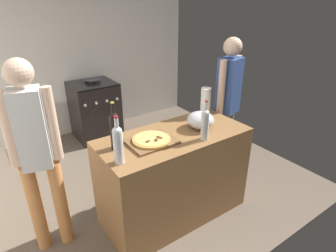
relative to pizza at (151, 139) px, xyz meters
name	(u,v)px	position (x,y,z in m)	size (l,w,h in m)	color
ground_plane	(122,173)	(0.12, 0.95, -0.93)	(4.00, 3.67, 0.02)	#6B5B4C
kitchen_wall_rear	(69,51)	(0.12, 2.53, 0.38)	(4.00, 0.10, 2.60)	beige
counter	(174,176)	(0.25, 0.01, -0.48)	(1.40, 0.65, 0.89)	olive
cutting_board	(152,142)	(0.00, 0.00, -0.02)	(0.40, 0.32, 0.02)	brown
pizza	(151,139)	(0.00, 0.00, 0.00)	(0.33, 0.33, 0.03)	tan
mixing_bowl	(200,120)	(0.54, -0.01, 0.05)	(0.26, 0.26, 0.16)	#B2B2B7
paper_towel_roll	(206,101)	(0.80, 0.22, 0.11)	(0.10, 0.10, 0.29)	white
wine_bottle_amber	(118,143)	(-0.37, -0.13, 0.14)	(0.08, 0.08, 0.38)	silver
wine_bottle_green	(115,129)	(-0.29, 0.08, 0.14)	(0.08, 0.08, 0.40)	black
wine_bottle_clear	(205,123)	(0.41, -0.21, 0.12)	(0.07, 0.07, 0.36)	silver
stove	(95,110)	(0.28, 2.13, -0.48)	(0.64, 0.64, 0.91)	black
person_in_stripes	(36,150)	(-0.86, 0.29, 0.04)	(0.37, 0.25, 1.66)	#D88C4C
person_in_red	(228,100)	(1.18, 0.26, 0.04)	(0.39, 0.26, 1.66)	slate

